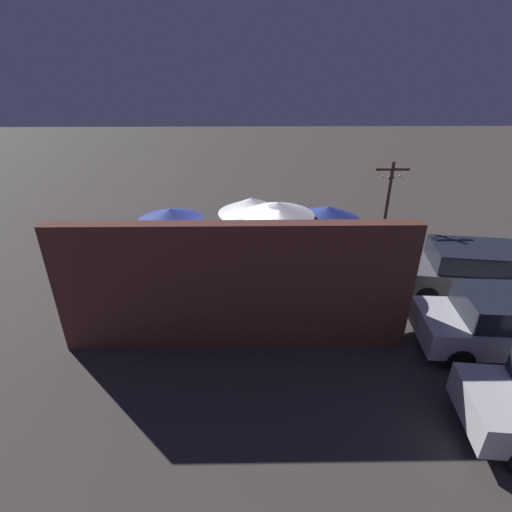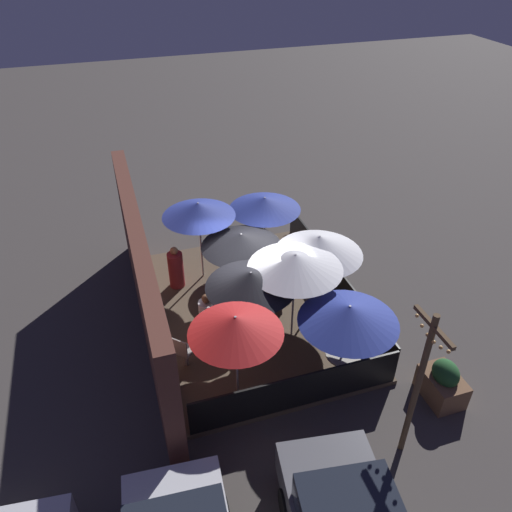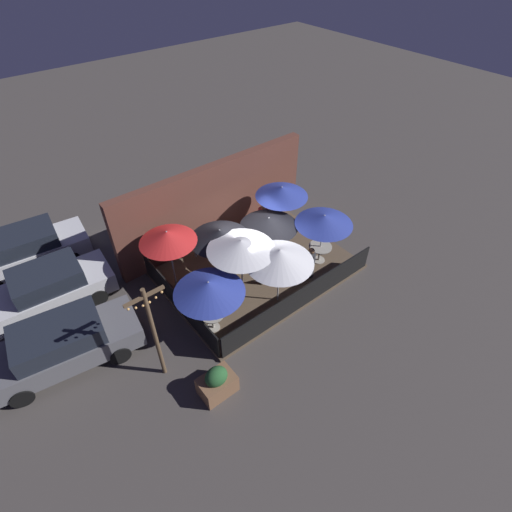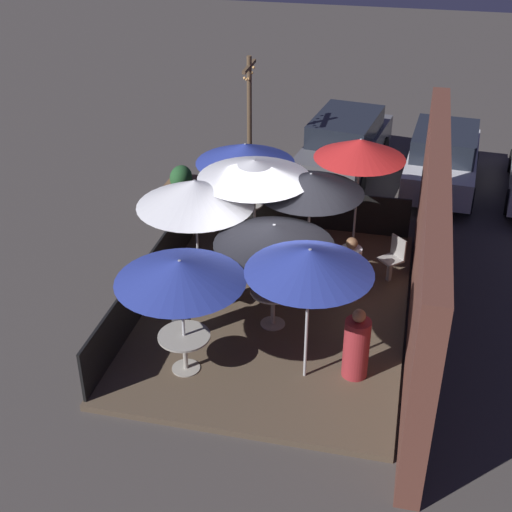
# 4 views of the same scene
# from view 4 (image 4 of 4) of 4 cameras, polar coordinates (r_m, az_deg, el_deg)

# --- Properties ---
(ground_plane) EXTENTS (60.00, 60.00, 0.00)m
(ground_plane) POSITION_cam_4_polar(r_m,az_deg,el_deg) (13.94, 1.54, -4.48)
(ground_plane) COLOR #423D3A
(patio_deck) EXTENTS (6.90, 4.98, 0.12)m
(patio_deck) POSITION_cam_4_polar(r_m,az_deg,el_deg) (13.91, 1.54, -4.27)
(patio_deck) COLOR brown
(patio_deck) RESTS_ON ground_plane
(building_wall) EXTENTS (8.50, 0.36, 3.38)m
(building_wall) POSITION_cam_4_polar(r_m,az_deg,el_deg) (12.87, 13.58, 0.27)
(building_wall) COLOR brown
(building_wall) RESTS_ON ground_plane
(fence_front) EXTENTS (6.70, 0.05, 0.95)m
(fence_front) POSITION_cam_4_polar(r_m,az_deg,el_deg) (14.21, -8.13, -1.20)
(fence_front) COLOR black
(fence_front) RESTS_ON patio_deck
(fence_side_left) EXTENTS (0.05, 4.78, 0.95)m
(fence_side_left) POSITION_cam_4_polar(r_m,az_deg,el_deg) (16.53, 3.96, 3.83)
(fence_side_left) COLOR black
(fence_side_left) RESTS_ON patio_deck
(patio_umbrella_0) EXTENTS (2.14, 2.14, 2.11)m
(patio_umbrella_0) POSITION_cam_4_polar(r_m,az_deg,el_deg) (12.38, 1.45, 1.73)
(patio_umbrella_0) COLOR #B2B2B7
(patio_umbrella_0) RESTS_ON patio_deck
(patio_umbrella_1) EXTENTS (2.12, 2.12, 2.16)m
(patio_umbrella_1) POSITION_cam_4_polar(r_m,az_deg,el_deg) (11.29, -6.11, -1.19)
(patio_umbrella_1) COLOR #B2B2B7
(patio_umbrella_1) RESTS_ON patio_deck
(patio_umbrella_2) EXTENTS (2.19, 2.19, 2.14)m
(patio_umbrella_2) POSITION_cam_4_polar(r_m,az_deg,el_deg) (15.72, -0.86, 8.23)
(patio_umbrella_2) COLOR #B2B2B7
(patio_umbrella_2) RESTS_ON patio_deck
(patio_umbrella_3) EXTENTS (1.94, 1.94, 2.48)m
(patio_umbrella_3) POSITION_cam_4_polar(r_m,az_deg,el_deg) (15.19, 8.34, 8.49)
(patio_umbrella_3) COLOR #B2B2B7
(patio_umbrella_3) RESTS_ON patio_deck
(patio_umbrella_4) EXTENTS (2.12, 2.12, 2.28)m
(patio_umbrella_4) POSITION_cam_4_polar(r_m,az_deg,el_deg) (13.93, 4.39, 5.85)
(patio_umbrella_4) COLOR #B2B2B7
(patio_umbrella_4) RESTS_ON patio_deck
(patio_umbrella_5) EXTENTS (2.27, 2.27, 2.32)m
(patio_umbrella_5) POSITION_cam_4_polar(r_m,az_deg,el_deg) (13.59, -4.91, 5.05)
(patio_umbrella_5) COLOR #B2B2B7
(patio_umbrella_5) RESTS_ON patio_deck
(patio_umbrella_6) EXTENTS (2.03, 2.03, 2.46)m
(patio_umbrella_6) POSITION_cam_4_polar(r_m,az_deg,el_deg) (10.95, 4.30, -0.39)
(patio_umbrella_6) COLOR #B2B2B7
(patio_umbrella_6) RESTS_ON patio_deck
(patio_umbrella_7) EXTENTS (2.26, 2.26, 2.50)m
(patio_umbrella_7) POSITION_cam_4_polar(r_m,az_deg,el_deg) (13.96, -0.13, 6.97)
(patio_umbrella_7) COLOR #B2B2B7
(patio_umbrella_7) RESTS_ON patio_deck
(dining_table_0) EXTENTS (0.84, 0.84, 0.75)m
(dining_table_0) POSITION_cam_4_polar(r_m,az_deg,el_deg) (13.06, 1.38, -3.34)
(dining_table_0) COLOR #9E998E
(dining_table_0) RESTS_ON patio_deck
(dining_table_1) EXTENTS (0.88, 0.88, 0.71)m
(dining_table_1) POSITION_cam_4_polar(r_m,az_deg,el_deg) (12.08, -5.75, -6.87)
(dining_table_1) COLOR #9E998E
(dining_table_1) RESTS_ON patio_deck
(dining_table_2) EXTENTS (0.81, 0.81, 0.72)m
(dining_table_2) POSITION_cam_4_polar(r_m,az_deg,el_deg) (16.28, -0.83, 3.82)
(dining_table_2) COLOR #9E998E
(dining_table_2) RESTS_ON patio_deck
(patio_chair_0) EXTENTS (0.57, 0.57, 0.95)m
(patio_chair_0) POSITION_cam_4_polar(r_m,az_deg,el_deg) (14.69, 10.91, -0.11)
(patio_chair_0) COLOR gray
(patio_chair_0) RESTS_ON patio_deck
(patio_chair_1) EXTENTS (0.50, 0.50, 0.93)m
(patio_chair_1) POSITION_cam_4_polar(r_m,az_deg,el_deg) (13.66, -3.15, -2.16)
(patio_chair_1) COLOR gray
(patio_chair_1) RESTS_ON patio_deck
(patron_0) EXTENTS (0.47, 0.47, 1.32)m
(patron_0) POSITION_cam_4_polar(r_m,az_deg,el_deg) (12.84, -6.07, -4.16)
(patron_0) COLOR #333338
(patron_0) RESTS_ON patio_deck
(patron_1) EXTENTS (0.59, 0.59, 1.34)m
(patron_1) POSITION_cam_4_polar(r_m,az_deg,el_deg) (13.95, 7.50, -1.24)
(patron_1) COLOR silver
(patron_1) RESTS_ON patio_deck
(patron_2) EXTENTS (0.56, 0.56, 1.32)m
(patron_2) POSITION_cam_4_polar(r_m,az_deg,el_deg) (12.01, 8.03, -7.19)
(patron_2) COLOR maroon
(patron_2) RESTS_ON patio_deck
(planter_box) EXTENTS (1.04, 0.73, 1.07)m
(planter_box) POSITION_cam_4_polar(r_m,az_deg,el_deg) (17.87, -5.97, 5.36)
(planter_box) COLOR brown
(planter_box) RESTS_ON ground_plane
(light_post) EXTENTS (1.10, 0.12, 3.62)m
(light_post) POSITION_cam_4_polar(r_m,az_deg,el_deg) (17.67, -0.53, 10.75)
(light_post) COLOR brown
(light_post) RESTS_ON ground_plane
(parked_car_0) EXTENTS (4.66, 2.31, 1.62)m
(parked_car_0) POSITION_cam_4_polar(r_m,az_deg,el_deg) (19.69, 7.11, 8.94)
(parked_car_0) COLOR #5B5B60
(parked_car_0) RESTS_ON ground_plane
(parked_car_1) EXTENTS (4.08, 2.01, 1.62)m
(parked_car_1) POSITION_cam_4_polar(r_m,az_deg,el_deg) (19.18, 14.72, 7.55)
(parked_car_1) COLOR silver
(parked_car_1) RESTS_ON ground_plane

